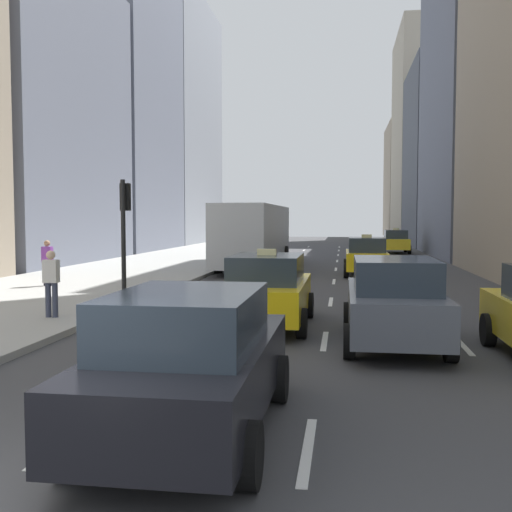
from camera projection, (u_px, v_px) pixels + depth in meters
sidewalk_left at (160, 264)px, 32.76m from camera, size 8.00×66.00×0.15m
lane_markings at (335, 275)px, 27.43m from camera, size 5.72×56.00×0.01m
building_row_left at (79, 66)px, 38.56m from camera, size 6.00×62.33×27.19m
building_row_right at (466, 89)px, 45.07m from camera, size 6.00×90.03×32.52m
taxi_second at (395, 241)px, 44.64m from camera, size 2.02×4.40×1.87m
taxi_third at (268, 290)px, 14.25m from camera, size 2.02×4.40×1.87m
taxi_fourth at (366, 256)px, 27.09m from camera, size 2.02×4.40×1.87m
sedan_black_near at (191, 362)px, 7.08m from camera, size 2.02×4.43×1.75m
sedan_silver_behind at (394, 301)px, 12.15m from camera, size 2.02×4.58×1.78m
city_bus at (255, 234)px, 31.10m from camera, size 2.80×11.61×3.25m
pedestrian_mid_block at (51, 280)px, 14.70m from camera, size 0.36×0.22×1.65m
pedestrian_far_walking at (47, 260)px, 21.63m from camera, size 0.36×0.22×1.65m
traffic_light_pole at (124, 225)px, 15.77m from camera, size 0.24×0.42×3.60m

